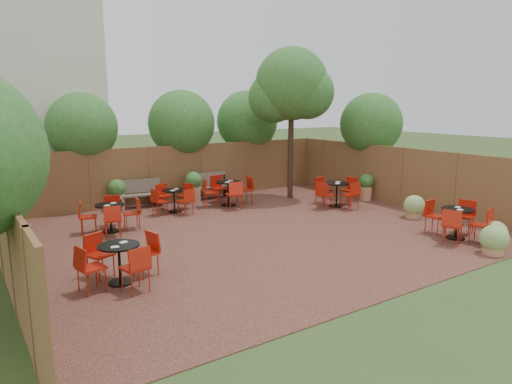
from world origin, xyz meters
TOP-DOWN VIEW (x-y plane):
  - ground at (0.00, 0.00)m, footprint 80.00×80.00m
  - courtyard_paving at (0.00, 0.00)m, footprint 12.00×10.00m
  - fence_back at (0.00, 5.00)m, footprint 12.00×0.08m
  - fence_left at (-6.00, 0.00)m, footprint 0.08×10.00m
  - fence_right at (6.00, 0.00)m, footprint 0.08×10.00m
  - neighbour_building at (-4.50, 8.00)m, footprint 5.00×4.00m
  - overhang_foliage at (-1.76, 2.80)m, footprint 15.75×10.83m
  - courtyard_tree at (3.62, 3.06)m, footprint 2.74×2.64m
  - park_bench_left at (-1.57, 4.63)m, footprint 1.57×0.69m
  - park_bench_right at (1.10, 4.63)m, footprint 1.54×0.57m
  - bistro_tables at (0.33, 0.75)m, footprint 9.90×8.36m
  - planters at (-1.07, 3.85)m, footprint 11.64×3.92m
  - low_shrubs at (4.26, -3.34)m, footprint 1.97×3.87m

SIDE VIEW (x-z plane):
  - ground at x=0.00m, z-range 0.00..0.00m
  - courtyard_paving at x=0.00m, z-range 0.00..0.02m
  - low_shrubs at x=4.26m, z-range -0.01..0.69m
  - bistro_tables at x=0.33m, z-range 0.00..0.96m
  - park_bench_right at x=1.10m, z-range 0.03..0.97m
  - park_bench_left at x=-1.57m, z-range 0.03..0.97m
  - planters at x=-1.07m, z-range 0.03..1.15m
  - fence_back at x=0.00m, z-range 0.00..2.00m
  - fence_left at x=-6.00m, z-range 0.00..2.00m
  - fence_right at x=6.00m, z-range 0.00..2.00m
  - overhang_foliage at x=-1.76m, z-range 1.43..4.02m
  - courtyard_tree at x=3.62m, z-range 1.26..6.66m
  - neighbour_building at x=-4.50m, z-range 0.00..8.00m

